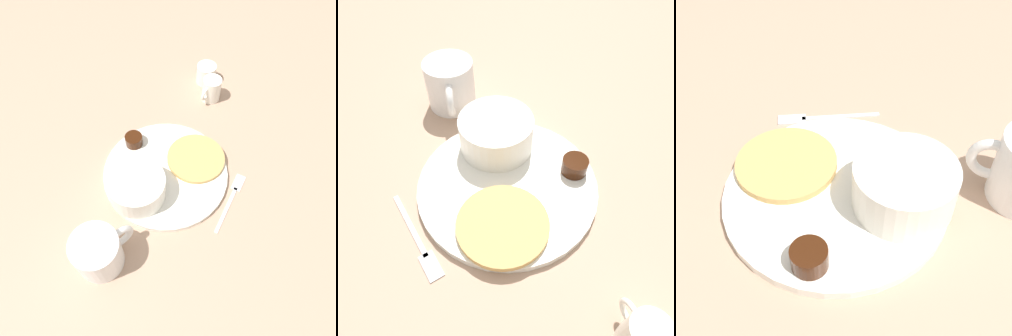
{
  "view_description": "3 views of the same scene",
  "coord_description": "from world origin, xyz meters",
  "views": [
    {
      "loc": [
        -0.23,
        0.29,
        0.61
      ],
      "look_at": [
        -0.01,
        0.0,
        0.04
      ],
      "focal_mm": 35.0,
      "sensor_mm": 36.0,
      "label": 1
    },
    {
      "loc": [
        -0.11,
        -0.27,
        0.4
      ],
      "look_at": [
        0.0,
        0.01,
        0.04
      ],
      "focal_mm": 35.0,
      "sensor_mm": 36.0,
      "label": 2
    },
    {
      "loc": [
        0.33,
        0.03,
        0.39
      ],
      "look_at": [
        -0.01,
        0.01,
        0.04
      ],
      "focal_mm": 45.0,
      "sensor_mm": 36.0,
      "label": 3
    }
  ],
  "objects": [
    {
      "name": "coffee_mug",
      "position": [
        -0.02,
        0.22,
        0.04
      ],
      "size": [
        0.09,
        0.12,
        0.09
      ],
      "color": "white",
      "rests_on": "ground_plane"
    },
    {
      "name": "butter_ramekin",
      "position": [
        0.03,
        0.1,
        0.03
      ],
      "size": [
        0.04,
        0.04,
        0.04
      ],
      "color": "white",
      "rests_on": "plate"
    },
    {
      "name": "creamer_pitcher_near",
      "position": [
        0.05,
        -0.25,
        0.03
      ],
      "size": [
        0.05,
        0.07,
        0.06
      ],
      "color": "white",
      "rests_on": "ground_plane"
    },
    {
      "name": "bowl",
      "position": [
        0.01,
        0.08,
        0.04
      ],
      "size": [
        0.12,
        0.12,
        0.06
      ],
      "color": "white",
      "rests_on": "plate"
    },
    {
      "name": "syrup_cup",
      "position": [
        0.1,
        -0.02,
        0.02
      ],
      "size": [
        0.04,
        0.04,
        0.02
      ],
      "color": "#38190A",
      "rests_on": "plate"
    },
    {
      "name": "creamer_pitcher_far",
      "position": [
        0.09,
        -0.3,
        0.03
      ],
      "size": [
        0.06,
        0.05,
        0.05
      ],
      "color": "white",
      "rests_on": "ground_plane"
    },
    {
      "name": "fork",
      "position": [
        -0.14,
        -0.04,
        0.0
      ],
      "size": [
        0.04,
        0.15,
        0.0
      ],
      "color": "silver",
      "rests_on": "ground_plane"
    },
    {
      "name": "ground_plane",
      "position": [
        0.0,
        0.0,
        0.0
      ],
      "size": [
        4.0,
        4.0,
        0.0
      ],
      "primitive_type": "plane",
      "color": "tan"
    },
    {
      "name": "plate",
      "position": [
        0.0,
        0.0,
        0.01
      ],
      "size": [
        0.27,
        0.27,
        0.01
      ],
      "color": "white",
      "rests_on": "ground_plane"
    },
    {
      "name": "pancake_stack",
      "position": [
        -0.03,
        -0.07,
        0.02
      ],
      "size": [
        0.13,
        0.13,
        0.01
      ],
      "color": "tan",
      "rests_on": "plate"
    }
  ]
}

